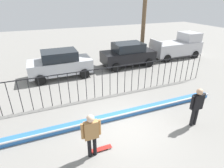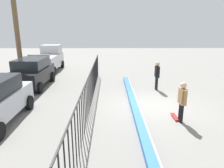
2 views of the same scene
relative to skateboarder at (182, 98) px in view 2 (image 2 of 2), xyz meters
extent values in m
plane|color=gray|center=(1.79, 0.95, -1.05)|extent=(60.00, 60.00, 0.00)
cube|color=#2D6BB7|center=(1.79, 1.78, -0.94)|extent=(11.00, 0.36, 0.22)
cylinder|color=#B2B2B7|center=(1.79, 1.60, -0.83)|extent=(11.00, 0.09, 0.09)
cylinder|color=black|center=(-3.81, 3.98, -0.18)|extent=(0.04, 0.04, 1.74)
cylinder|color=black|center=(-3.34, 3.98, -0.18)|extent=(0.04, 0.04, 1.74)
cylinder|color=black|center=(-2.88, 3.98, -0.18)|extent=(0.04, 0.04, 1.74)
cylinder|color=black|center=(-2.41, 3.98, -0.18)|extent=(0.04, 0.04, 1.74)
cylinder|color=black|center=(-1.94, 3.98, -0.18)|extent=(0.04, 0.04, 1.74)
cylinder|color=black|center=(-1.48, 3.98, -0.18)|extent=(0.04, 0.04, 1.74)
cylinder|color=black|center=(-1.01, 3.98, -0.18)|extent=(0.04, 0.04, 1.74)
cylinder|color=black|center=(-0.54, 3.98, -0.18)|extent=(0.04, 0.04, 1.74)
cylinder|color=black|center=(-0.08, 3.98, -0.18)|extent=(0.04, 0.04, 1.74)
cylinder|color=black|center=(0.39, 3.98, -0.18)|extent=(0.04, 0.04, 1.74)
cylinder|color=black|center=(0.86, 3.98, -0.18)|extent=(0.04, 0.04, 1.74)
cylinder|color=black|center=(1.32, 3.98, -0.18)|extent=(0.04, 0.04, 1.74)
cylinder|color=black|center=(1.79, 3.98, -0.18)|extent=(0.04, 0.04, 1.74)
cylinder|color=black|center=(2.26, 3.98, -0.18)|extent=(0.04, 0.04, 1.74)
cylinder|color=black|center=(2.72, 3.98, -0.18)|extent=(0.04, 0.04, 1.74)
cylinder|color=black|center=(3.19, 3.98, -0.18)|extent=(0.04, 0.04, 1.74)
cylinder|color=black|center=(3.66, 3.98, -0.18)|extent=(0.04, 0.04, 1.74)
cylinder|color=black|center=(4.12, 3.98, -0.18)|extent=(0.04, 0.04, 1.74)
cylinder|color=black|center=(4.59, 3.98, -0.18)|extent=(0.04, 0.04, 1.74)
cylinder|color=black|center=(5.06, 3.98, -0.18)|extent=(0.04, 0.04, 1.74)
cylinder|color=black|center=(5.52, 3.98, -0.18)|extent=(0.04, 0.04, 1.74)
cylinder|color=black|center=(5.99, 3.98, -0.18)|extent=(0.04, 0.04, 1.74)
cylinder|color=black|center=(6.46, 3.98, -0.18)|extent=(0.04, 0.04, 1.74)
cylinder|color=black|center=(6.92, 3.98, -0.18)|extent=(0.04, 0.04, 1.74)
cylinder|color=black|center=(7.39, 3.98, -0.18)|extent=(0.04, 0.04, 1.74)
cylinder|color=black|center=(7.86, 3.98, -0.18)|extent=(0.04, 0.04, 1.74)
cylinder|color=black|center=(8.32, 3.98, -0.18)|extent=(0.04, 0.04, 1.74)
cylinder|color=black|center=(8.79, 3.98, -0.18)|extent=(0.04, 0.04, 1.74)
cube|color=black|center=(1.79, 3.98, 0.67)|extent=(14.00, 0.04, 0.04)
cylinder|color=black|center=(-0.10, 0.00, -0.64)|extent=(0.14, 0.14, 0.81)
cylinder|color=black|center=(0.10, 0.00, -0.64)|extent=(0.14, 0.14, 0.81)
cube|color=#A87A47|center=(0.00, 0.00, 0.10)|extent=(0.49, 0.21, 0.67)
sphere|color=beige|center=(0.00, 0.00, 0.57)|extent=(0.26, 0.26, 0.26)
cylinder|color=#A87A47|center=(-0.30, 0.00, 0.13)|extent=(0.11, 0.11, 0.60)
cylinder|color=#A87A47|center=(0.30, 0.00, 0.13)|extent=(0.11, 0.11, 0.60)
cube|color=#A51E19|center=(0.38, 0.11, -0.99)|extent=(0.80, 0.20, 0.02)
cylinder|color=silver|center=(0.65, 0.19, -1.02)|extent=(0.05, 0.03, 0.05)
cylinder|color=silver|center=(0.65, 0.04, -1.02)|extent=(0.05, 0.03, 0.05)
cylinder|color=silver|center=(0.11, 0.19, -1.02)|extent=(0.05, 0.03, 0.05)
cylinder|color=silver|center=(0.11, 0.04, -1.02)|extent=(0.05, 0.03, 0.05)
cylinder|color=black|center=(4.58, 0.01, -0.63)|extent=(0.14, 0.14, 0.84)
cylinder|color=black|center=(4.78, 0.01, -0.63)|extent=(0.14, 0.14, 0.84)
cube|color=black|center=(4.68, 0.01, 0.14)|extent=(0.51, 0.22, 0.69)
sphere|color=tan|center=(4.68, 0.01, 0.62)|extent=(0.27, 0.27, 0.27)
cylinder|color=black|center=(4.37, 0.01, 0.17)|extent=(0.11, 0.11, 0.62)
cylinder|color=black|center=(4.99, 0.01, 0.17)|extent=(0.11, 0.11, 0.62)
cylinder|color=black|center=(1.50, 6.97, -0.71)|extent=(0.68, 0.22, 0.68)
cube|color=black|center=(5.52, 8.22, -0.26)|extent=(4.30, 1.90, 0.90)
cube|color=#1E2328|center=(5.52, 8.22, 0.52)|extent=(2.37, 1.71, 0.66)
cylinder|color=black|center=(6.98, 9.17, -0.71)|extent=(0.68, 0.22, 0.68)
cylinder|color=black|center=(6.98, 7.27, -0.71)|extent=(0.68, 0.22, 0.68)
cylinder|color=black|center=(4.06, 9.17, -0.71)|extent=(0.68, 0.22, 0.68)
cylinder|color=black|center=(4.06, 7.27, -0.71)|extent=(0.68, 0.22, 0.68)
cube|color=#B7B7BC|center=(10.73, 8.65, -0.16)|extent=(4.70, 1.90, 1.10)
cube|color=#B7B7BC|center=(12.18, 8.65, 0.79)|extent=(1.50, 1.75, 0.80)
cube|color=#B7B7BC|center=(8.44, 8.65, 0.57)|extent=(0.12, 1.75, 0.36)
cylinder|color=black|center=(12.33, 9.60, -0.71)|extent=(0.68, 0.22, 0.68)
cylinder|color=black|center=(12.33, 7.70, -0.71)|extent=(0.68, 0.22, 0.68)
cylinder|color=black|center=(9.13, 9.60, -0.71)|extent=(0.68, 0.22, 0.68)
cylinder|color=black|center=(9.13, 7.70, -0.71)|extent=(0.68, 0.22, 0.68)
cylinder|color=brown|center=(7.80, 9.86, 2.52)|extent=(0.36, 0.36, 7.13)
camera|label=1|loc=(-1.19, -4.81, 4.14)|focal=29.32mm
camera|label=2|loc=(-8.08, 3.02, 2.87)|focal=33.22mm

